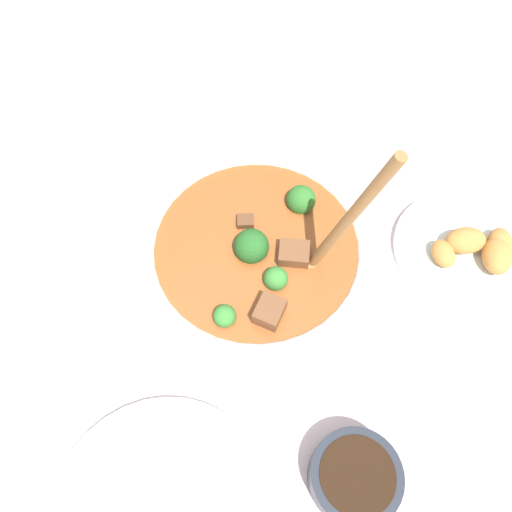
# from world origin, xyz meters

# --- Properties ---
(ground_plane) EXTENTS (4.00, 4.00, 0.00)m
(ground_plane) POSITION_xyz_m (0.00, 0.00, 0.00)
(ground_plane) COLOR silver
(stew_bowl) EXTENTS (0.28, 0.28, 0.30)m
(stew_bowl) POSITION_xyz_m (-0.00, 0.00, 0.05)
(stew_bowl) COLOR white
(stew_bowl) RESTS_ON ground_plane
(condiment_bowl) EXTENTS (0.10, 0.10, 0.04)m
(condiment_bowl) POSITION_xyz_m (0.11, 0.25, 0.02)
(condiment_bowl) COLOR #232833
(condiment_bowl) RESTS_ON ground_plane
(food_plate) EXTENTS (0.18, 0.18, 0.05)m
(food_plate) POSITION_xyz_m (-0.22, 0.19, 0.01)
(food_plate) COLOR white
(food_plate) RESTS_ON ground_plane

